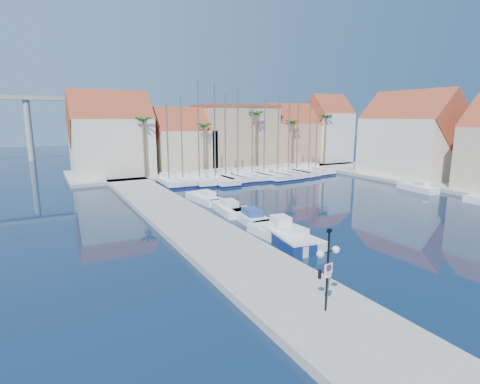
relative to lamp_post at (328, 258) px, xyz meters
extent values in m
plane|color=black|center=(8.78, 3.32, -3.24)|extent=(260.00, 260.00, 0.00)
cube|color=gray|center=(-0.22, 16.82, -2.99)|extent=(6.00, 77.00, 0.50)
cube|color=gray|center=(18.78, 51.32, -2.99)|extent=(54.00, 16.00, 0.50)
cube|color=gray|center=(40.78, 18.32, -2.99)|extent=(12.00, 60.00, 0.50)
cylinder|color=black|center=(0.00, 0.01, -0.65)|extent=(0.10, 0.10, 4.17)
cylinder|color=black|center=(-0.26, -0.02, 0.29)|extent=(0.52, 0.10, 0.05)
cylinder|color=black|center=(0.26, 0.03, 0.29)|extent=(0.52, 0.10, 0.05)
sphere|color=white|center=(-0.52, -0.05, 0.29)|extent=(0.38, 0.38, 0.38)
sphere|color=white|center=(0.52, 0.06, 0.29)|extent=(0.38, 0.38, 0.38)
cube|color=black|center=(0.00, 0.01, 1.33)|extent=(0.24, 0.15, 0.17)
cube|color=white|center=(0.01, -0.06, -0.55)|extent=(0.52, 0.08, 0.52)
cylinder|color=red|center=(0.01, -0.08, -0.50)|extent=(0.35, 0.05, 0.35)
cylinder|color=#1933A5|center=(0.01, -0.09, -0.50)|extent=(0.25, 0.04, 0.25)
cube|color=white|center=(0.01, -0.06, -0.91)|extent=(0.42, 0.07, 0.15)
cylinder|color=black|center=(2.18, 3.05, -2.48)|extent=(0.21, 0.21, 0.52)
cube|color=navy|center=(4.71, 9.93, -2.80)|extent=(2.74, 6.00, 0.87)
cube|color=white|center=(4.71, 9.93, -2.27)|extent=(2.74, 6.00, 0.19)
cube|color=white|center=(4.88, 11.07, -1.74)|extent=(1.46, 1.71, 1.06)
cube|color=white|center=(5.08, 10.80, -2.84)|extent=(2.82, 7.60, 0.80)
cube|color=white|center=(5.12, 10.06, -2.14)|extent=(1.82, 2.71, 0.60)
cube|color=white|center=(5.46, 17.08, -2.84)|extent=(2.59, 6.30, 0.80)
cube|color=navy|center=(5.39, 16.47, -2.14)|extent=(1.59, 2.28, 0.60)
cube|color=white|center=(5.15, 21.27, -2.84)|extent=(2.58, 6.30, 0.80)
cube|color=white|center=(5.09, 20.66, -2.14)|extent=(1.59, 2.28, 0.60)
cube|color=white|center=(4.93, 26.95, -2.84)|extent=(2.54, 6.23, 0.80)
cube|color=white|center=(4.99, 26.35, -2.14)|extent=(1.57, 2.25, 0.60)
cube|color=white|center=(32.78, 19.43, -2.84)|extent=(2.50, 5.82, 0.80)
cube|color=white|center=(32.71, 18.87, -2.14)|extent=(1.50, 2.12, 0.60)
cube|color=white|center=(4.68, 39.82, -2.74)|extent=(2.58, 8.47, 1.00)
cube|color=#0D1241|center=(4.68, 39.82, -3.06)|extent=(2.65, 8.53, 0.28)
cube|color=white|center=(4.72, 40.65, -1.94)|extent=(1.64, 2.58, 0.60)
cylinder|color=slate|center=(4.66, 39.40, 3.07)|extent=(0.20, 0.20, 10.61)
cube|color=white|center=(6.75, 39.62, -2.74)|extent=(2.68, 8.15, 1.00)
cube|color=#0D1241|center=(6.75, 39.62, -3.06)|extent=(2.74, 8.21, 0.28)
cube|color=white|center=(6.81, 40.42, -1.94)|extent=(1.64, 2.51, 0.60)
cylinder|color=slate|center=(6.72, 39.22, 3.63)|extent=(0.20, 0.20, 11.74)
cube|color=white|center=(9.13, 39.07, -2.74)|extent=(3.20, 9.61, 1.00)
cube|color=#0D1241|center=(9.13, 39.07, -3.06)|extent=(3.26, 9.67, 0.28)
cube|color=white|center=(9.21, 40.01, -1.94)|extent=(1.94, 2.96, 0.60)
cylinder|color=slate|center=(9.10, 38.60, 4.73)|extent=(0.20, 0.20, 13.94)
cube|color=white|center=(11.53, 38.83, -2.74)|extent=(3.42, 11.65, 1.00)
cube|color=#0D1241|center=(11.53, 38.83, -3.06)|extent=(3.48, 11.71, 0.28)
cube|color=white|center=(11.49, 39.99, -1.94)|extent=(2.23, 3.54, 0.60)
cylinder|color=slate|center=(11.55, 38.26, 4.62)|extent=(0.20, 0.20, 13.71)
cube|color=white|center=(13.61, 39.52, -2.74)|extent=(2.90, 10.38, 1.00)
cube|color=#0D1241|center=(13.61, 39.52, -3.06)|extent=(2.96, 10.45, 0.28)
cube|color=white|center=(13.59, 40.55, -1.94)|extent=(1.94, 3.14, 0.60)
cylinder|color=slate|center=(13.62, 39.00, 3.90)|extent=(0.20, 0.20, 12.28)
cube|color=white|center=(15.81, 39.57, -2.74)|extent=(2.87, 9.93, 1.00)
cube|color=#0D1241|center=(15.81, 39.57, -3.06)|extent=(2.93, 9.99, 0.28)
cube|color=white|center=(15.78, 40.56, -1.94)|extent=(1.88, 3.01, 0.60)
cylinder|color=slate|center=(15.83, 39.08, 4.17)|extent=(0.20, 0.20, 12.82)
cube|color=white|center=(18.24, 39.24, -2.74)|extent=(2.65, 9.66, 1.00)
cube|color=#0D1241|center=(18.24, 39.24, -3.06)|extent=(2.71, 9.72, 0.28)
cube|color=white|center=(18.23, 40.20, -1.94)|extent=(1.80, 2.91, 0.60)
cylinder|color=slate|center=(18.25, 38.76, 2.90)|extent=(0.20, 0.20, 10.27)
cube|color=white|center=(20.27, 39.07, -2.74)|extent=(4.06, 12.08, 1.00)
cube|color=#0D1241|center=(20.27, 39.07, -3.06)|extent=(4.13, 12.15, 0.28)
cube|color=white|center=(20.17, 40.26, -1.94)|extent=(2.45, 3.73, 0.60)
cylinder|color=slate|center=(20.32, 38.48, 3.53)|extent=(0.20, 0.20, 11.53)
cube|color=white|center=(22.78, 38.85, -2.74)|extent=(3.74, 11.18, 1.00)
cube|color=#0D1241|center=(22.78, 38.85, -3.06)|extent=(3.81, 11.25, 0.28)
cube|color=white|center=(22.69, 39.94, -1.94)|extent=(2.26, 3.45, 0.60)
cylinder|color=slate|center=(22.82, 38.30, 3.89)|extent=(0.20, 0.20, 12.26)
cube|color=white|center=(25.30, 39.34, -2.74)|extent=(3.45, 11.16, 1.00)
cube|color=#0D1241|center=(25.30, 39.34, -3.06)|extent=(3.51, 11.23, 0.28)
cube|color=white|center=(25.24, 40.44, -1.94)|extent=(2.18, 3.41, 0.60)
cylinder|color=slate|center=(25.33, 38.79, 3.22)|extent=(0.20, 0.20, 10.91)
cube|color=white|center=(27.29, 39.59, -2.74)|extent=(2.87, 10.69, 1.00)
cube|color=#0D1241|center=(27.29, 39.59, -3.06)|extent=(2.93, 10.75, 0.28)
cube|color=white|center=(27.28, 40.66, -1.94)|extent=(1.97, 3.22, 0.60)
cylinder|color=slate|center=(27.29, 39.06, 4.01)|extent=(0.20, 0.20, 12.50)
cube|color=white|center=(29.78, 39.32, -2.74)|extent=(2.80, 9.06, 1.00)
cube|color=#0D1241|center=(29.78, 39.32, -3.06)|extent=(2.87, 9.13, 0.28)
cube|color=white|center=(29.83, 40.21, -1.94)|extent=(1.77, 2.77, 0.60)
cylinder|color=slate|center=(29.76, 38.87, 3.77)|extent=(0.20, 0.20, 12.02)
cube|color=white|center=(31.57, 39.65, -2.74)|extent=(2.46, 9.08, 1.00)
cube|color=#0D1241|center=(31.57, 39.65, -3.06)|extent=(2.52, 9.14, 0.28)
cube|color=white|center=(31.58, 40.56, -1.94)|extent=(1.68, 2.73, 0.60)
cylinder|color=slate|center=(31.56, 39.20, 3.35)|extent=(0.20, 0.20, 11.18)
cube|color=#ECE4C6|center=(-1.22, 50.32, 1.76)|extent=(12.00, 9.00, 9.00)
cube|color=brown|center=(-1.22, 50.32, 6.26)|extent=(12.30, 9.00, 9.00)
cube|color=tan|center=(10.78, 50.32, 0.76)|extent=(10.00, 8.00, 7.00)
cube|color=brown|center=(10.78, 50.32, 4.26)|extent=(10.30, 8.00, 8.00)
cube|color=tan|center=(21.78, 51.32, 2.76)|extent=(14.00, 10.00, 11.00)
cube|color=brown|center=(21.78, 51.32, 8.51)|extent=(14.20, 10.20, 0.50)
cube|color=tan|center=(33.78, 50.32, 1.26)|extent=(10.00, 8.00, 8.00)
cube|color=brown|center=(33.78, 50.32, 5.26)|extent=(10.30, 8.00, 8.00)
cube|color=silver|center=(42.78, 49.32, 2.26)|extent=(8.00, 8.00, 10.00)
cube|color=brown|center=(42.78, 49.32, 7.26)|extent=(8.30, 8.00, 8.00)
cube|color=#ECE4C6|center=(40.78, 27.32, 1.76)|extent=(9.00, 14.00, 9.00)
cube|color=brown|center=(40.78, 27.32, 6.26)|extent=(9.00, 14.30, 9.00)
cylinder|color=brown|center=(2.78, 45.32, 1.76)|extent=(0.36, 0.36, 9.00)
sphere|color=#1A5418|center=(2.78, 45.32, 6.11)|extent=(2.60, 2.60, 2.60)
cylinder|color=brown|center=(12.78, 45.32, 1.26)|extent=(0.36, 0.36, 8.00)
sphere|color=#1A5418|center=(12.78, 45.32, 5.11)|extent=(2.60, 2.60, 2.60)
cylinder|color=brown|center=(22.78, 45.32, 2.26)|extent=(0.36, 0.36, 10.00)
sphere|color=#1A5418|center=(22.78, 45.32, 7.11)|extent=(2.60, 2.60, 2.60)
cylinder|color=brown|center=(30.78, 45.32, 1.51)|extent=(0.36, 0.36, 8.50)
sphere|color=#1A5418|center=(30.78, 45.32, 5.61)|extent=(2.60, 2.60, 2.60)
cylinder|color=brown|center=(38.78, 45.32, 2.01)|extent=(0.36, 0.36, 9.50)
sphere|color=#1A5418|center=(38.78, 45.32, 6.61)|extent=(2.60, 2.60, 2.60)
cylinder|color=#9E9E99|center=(-13.22, 85.32, 3.76)|extent=(1.40, 1.40, 14.00)
camera|label=1|loc=(-11.61, -12.79, 6.54)|focal=28.00mm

